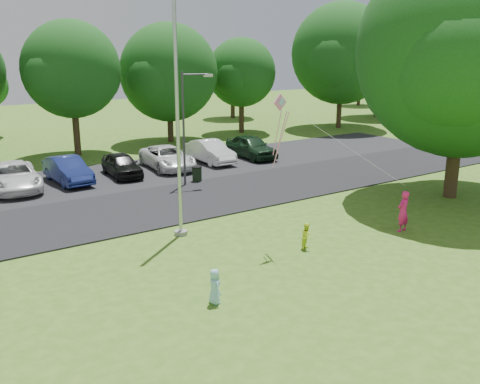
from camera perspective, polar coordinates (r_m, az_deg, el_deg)
ground at (r=18.90m, az=10.59°, el=-6.65°), size 120.00×120.00×0.00m
park_road at (r=25.65m, az=-3.70°, el=-0.52°), size 60.00×6.00×0.06m
parking_strip at (r=31.25m, az=-9.86°, el=2.12°), size 42.00×7.00×0.06m
flagpole at (r=19.70m, az=-6.66°, el=6.96°), size 0.50×0.50×10.00m
street_lamp at (r=27.38m, az=-5.59°, el=7.82°), size 1.61×0.51×5.81m
trash_can at (r=28.59m, az=-4.61°, el=1.90°), size 0.53×0.53×0.84m
big_tree at (r=26.66m, az=22.85°, el=13.20°), size 10.15×9.67×11.67m
tree_row at (r=39.16m, az=-13.63°, el=12.90°), size 64.35×11.94×10.88m
horizon_trees at (r=49.12m, az=-14.97°, el=11.53°), size 77.46×7.20×7.02m
parked_cars at (r=30.91m, az=-10.56°, el=3.29°), size 16.82×5.11×1.46m
woman at (r=21.66m, az=17.00°, el=-1.97°), size 0.62×0.43×1.62m
child_yellow at (r=19.17m, az=7.14°, el=-4.69°), size 0.57×0.51×0.94m
child_blue at (r=15.10m, az=-2.73°, el=-10.03°), size 0.38×0.54×1.03m
kite at (r=18.40m, az=4.65°, el=7.94°), size 5.32×1.74×3.61m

